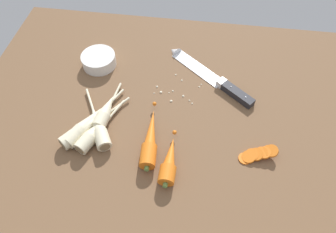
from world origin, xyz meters
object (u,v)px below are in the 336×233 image
(parsnip_back, at_px, (98,126))
(prep_bowl, at_px, (99,60))
(parsnip_front, at_px, (87,124))
(whole_carrot_second, at_px, (169,162))
(parsnip_mid_right, at_px, (106,111))
(whole_carrot, at_px, (150,139))
(chefs_knife, at_px, (207,74))
(parsnip_mid_left, at_px, (86,128))
(parsnip_outer, at_px, (95,132))
(carrot_slice_stack, at_px, (258,154))

(parsnip_back, distance_m, prep_bowl, 0.26)
(parsnip_back, bearing_deg, parsnip_front, 175.13)
(whole_carrot_second, relative_size, parsnip_mid_right, 0.93)
(parsnip_front, bearing_deg, whole_carrot, -8.29)
(chefs_knife, height_order, parsnip_mid_left, parsnip_mid_left)
(whole_carrot_second, bearing_deg, parsnip_back, 158.57)
(parsnip_outer, xyz_separation_m, prep_bowl, (-0.07, 0.27, 0.00))
(parsnip_back, relative_size, prep_bowl, 1.89)
(prep_bowl, bearing_deg, parsnip_outer, -76.67)
(whole_carrot_second, height_order, parsnip_outer, whole_carrot_second)
(parsnip_front, xyz_separation_m, parsnip_outer, (0.03, -0.02, 0.00))
(whole_carrot, bearing_deg, carrot_slice_stack, -0.03)
(chefs_knife, xyz_separation_m, parsnip_back, (-0.29, -0.25, 0.01))
(chefs_knife, relative_size, whole_carrot, 1.32)
(parsnip_mid_right, height_order, parsnip_outer, same)
(carrot_slice_stack, bearing_deg, parsnip_front, 176.74)
(chefs_knife, bearing_deg, whole_carrot, -116.35)
(chefs_knife, xyz_separation_m, parsnip_mid_right, (-0.28, -0.20, 0.01))
(whole_carrot_second, height_order, parsnip_front, whole_carrot_second)
(parsnip_front, xyz_separation_m, parsnip_back, (0.03, -0.00, 0.00))
(parsnip_mid_left, bearing_deg, parsnip_front, 89.45)
(parsnip_outer, bearing_deg, chefs_knife, 43.29)
(parsnip_front, relative_size, parsnip_back, 1.08)
(chefs_knife, relative_size, parsnip_back, 1.40)
(parsnip_outer, bearing_deg, whole_carrot_second, -16.08)
(parsnip_front, height_order, parsnip_mid_left, same)
(whole_carrot, height_order, parsnip_outer, whole_carrot)
(whole_carrot_second, bearing_deg, carrot_slice_stack, 14.42)
(parsnip_mid_right, relative_size, carrot_slice_stack, 1.76)
(prep_bowl, bearing_deg, parsnip_front, -81.83)
(parsnip_mid_left, bearing_deg, prep_bowl, 97.75)
(parsnip_mid_right, xyz_separation_m, carrot_slice_stack, (0.43, -0.08, -0.01))
(chefs_knife, distance_m, whole_carrot, 0.31)
(whole_carrot, distance_m, parsnip_mid_left, 0.18)
(parsnip_front, distance_m, parsnip_back, 0.03)
(whole_carrot_second, distance_m, parsnip_front, 0.26)
(parsnip_mid_right, bearing_deg, parsnip_outer, -98.65)
(parsnip_mid_left, bearing_deg, whole_carrot, -4.32)
(chefs_knife, bearing_deg, parsnip_outer, -136.71)
(chefs_knife, bearing_deg, whole_carrot_second, -103.01)
(prep_bowl, bearing_deg, parsnip_mid_right, -69.23)
(whole_carrot, relative_size, parsnip_outer, 1.13)
(parsnip_front, relative_size, parsnip_mid_left, 1.10)
(parsnip_outer, bearing_deg, parsnip_mid_left, 159.68)
(parsnip_back, relative_size, parsnip_outer, 1.07)
(whole_carrot, distance_m, parsnip_mid_right, 0.16)
(chefs_knife, xyz_separation_m, parsnip_front, (-0.32, -0.25, 0.01))
(chefs_knife, distance_m, parsnip_back, 0.38)
(parsnip_front, bearing_deg, chefs_knife, 38.05)
(whole_carrot_second, height_order, parsnip_mid_right, whole_carrot_second)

